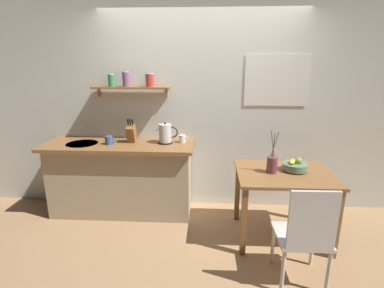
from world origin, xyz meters
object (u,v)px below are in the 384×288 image
Objects in this scene: dining_table at (284,183)px; coffee_mug_by_sink at (109,140)px; fruit_bowl at (295,166)px; coffee_mug_spare at (182,139)px; twig_vase at (272,164)px; electric_kettle at (165,134)px; dining_chair_near at (306,233)px; knife_block at (131,133)px.

coffee_mug_by_sink is (-2.01, 0.40, 0.33)m from dining_table.
coffee_mug_spare is at bearing 159.42° from fruit_bowl.
twig_vase is at bearing -28.34° from coffee_mug_spare.
electric_kettle is at bearing 7.76° from coffee_mug_by_sink.
fruit_bowl is 2.16m from coffee_mug_by_sink.
coffee_mug_spare is at bearing 8.36° from coffee_mug_by_sink.
fruit_bowl is (0.11, 0.81, 0.30)m from dining_chair_near.
twig_vase is 1.91m from coffee_mug_by_sink.
dining_chair_near is at bearing -78.45° from twig_vase.
twig_vase reaches higher than dining_table.
knife_block is at bearing 162.31° from twig_vase.
coffee_mug_by_sink is at bearing 167.74° from twig_vase.
coffee_mug_spare is (0.63, 0.02, -0.07)m from knife_block.
dining_table is 3.35× the size of knife_block.
electric_kettle is at bearing -2.68° from knife_block.
fruit_bowl is at bearing -9.09° from coffee_mug_by_sink.
twig_vase is 1.71m from knife_block.
fruit_bowl is (0.12, 0.06, 0.17)m from dining_table.
knife_block is at bearing 144.63° from dining_chair_near.
fruit_bowl is 1.53m from electric_kettle.
dining_table is 1.88m from knife_block.
electric_kettle is (-1.33, 0.49, 0.40)m from dining_table.
dining_chair_near is 2.24m from knife_block.
electric_kettle is (-1.45, 0.43, 0.23)m from fruit_bowl.
twig_vase reaches higher than dining_chair_near.
fruit_bowl is at bearing -13.51° from knife_block.
twig_vase is 1.13m from coffee_mug_spare.
dining_chair_near is at bearing -29.61° from coffee_mug_by_sink.
coffee_mug_by_sink reaches higher than dining_table.
dining_chair_near is 1.90m from electric_kettle.
dining_chair_near is 1.77m from coffee_mug_spare.
knife_block is 0.63m from coffee_mug_spare.
dining_chair_near is 7.99× the size of coffee_mug_spare.
coffee_mug_by_sink reaches higher than fruit_bowl.
dining_chair_near is 2.09× the size of twig_vase.
dining_chair_near is at bearing -89.20° from dining_table.
dining_table is 7.50× the size of coffee_mug_by_sink.
fruit_bowl is 1.34m from coffee_mug_spare.
fruit_bowl is 2.17× the size of coffee_mug_spare.
fruit_bowl is 1.94m from knife_block.
dining_table is 1.48m from electric_kettle.
coffee_mug_by_sink is (-0.25, -0.11, -0.07)m from knife_block.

